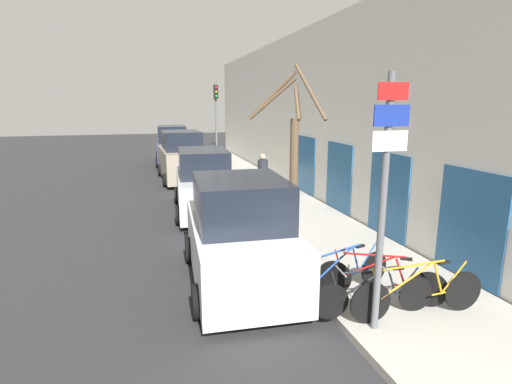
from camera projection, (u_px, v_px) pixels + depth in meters
name	position (u px, v px, depth m)	size (l,w,h in m)	color
ground_plane	(212.00, 223.00, 12.51)	(80.00, 80.00, 0.00)	#28282B
sidewalk_curb	(265.00, 196.00, 15.82)	(3.20, 32.00, 0.15)	#ADA89E
building_facade	(309.00, 115.00, 15.53)	(0.23, 32.00, 6.50)	silver
signpost	(384.00, 194.00, 5.89)	(0.57, 0.13, 3.94)	#595B60
bicycle_0	(418.00, 294.00, 6.63)	(2.46, 0.44, 0.97)	black
bicycle_1	(374.00, 294.00, 6.69)	(2.16, 0.44, 0.86)	black
bicycle_2	(380.00, 280.00, 7.21)	(1.93, 1.29, 0.89)	black
bicycle_3	(342.00, 275.00, 7.41)	(2.30, 0.75, 0.92)	black
parked_car_0	(240.00, 237.00, 8.11)	(2.30, 4.24, 2.24)	silver
parked_car_1	(203.00, 184.00, 13.56)	(2.19, 4.67, 2.17)	#B2B7BC
parked_car_2	(182.00, 158.00, 19.24)	(2.20, 4.75, 2.39)	gray
parked_car_3	(172.00, 147.00, 24.49)	(2.19, 4.85, 2.36)	navy
pedestrian_near	(263.00, 173.00, 14.78)	(0.45, 0.38, 1.71)	#4C3D2D
street_tree	(292.00, 166.00, 9.29)	(1.31, 1.62, 4.37)	brown
traffic_light	(216.00, 117.00, 19.24)	(0.20, 0.30, 4.50)	#595B60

